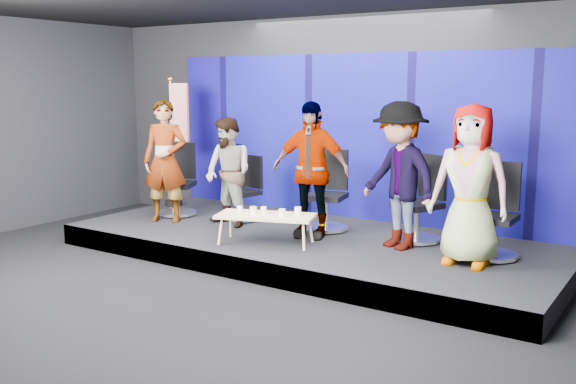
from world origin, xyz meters
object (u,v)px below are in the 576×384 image
object	(u,v)px
chair_a	(178,191)
flag_stand	(177,138)
panelist_b	(229,172)
chair_c	(327,204)
chair_d	(420,213)
mug_b	(253,211)
mug_c	(264,210)
panelist_c	(310,170)
panelist_a	(165,161)
mug_a	(240,209)
mug_e	(298,211)
panelist_e	(470,185)
coffee_table	(266,217)
panelist_d	(399,176)
chair_b	(245,199)
chair_e	(494,227)
mug_d	(282,213)

from	to	relation	value
chair_a	flag_stand	xyz separation A→B (m)	(-0.48, 0.52, 0.81)
panelist_b	chair_c	bearing A→B (deg)	35.87
chair_d	mug_b	distance (m)	2.28
mug_b	mug_c	xyz separation A→B (m)	(0.07, 0.13, -0.01)
chair_a	panelist_c	xyz separation A→B (m)	(2.61, -0.11, 0.57)
panelist_a	mug_a	world-z (taller)	panelist_a
chair_d	mug_e	distance (m)	1.69
mug_e	chair_c	bearing A→B (deg)	95.58
chair_a	panelist_a	world-z (taller)	panelist_a
chair_a	flag_stand	world-z (taller)	flag_stand
panelist_e	mug_b	size ratio (longest dim) A/B	17.69
coffee_table	mug_e	xyz separation A→B (m)	(0.37, 0.22, 0.08)
chair_d	mug_a	world-z (taller)	chair_d
chair_a	panelist_e	xyz separation A→B (m)	(4.91, -0.25, 0.57)
chair_a	panelist_c	bearing A→B (deg)	-27.41
chair_d	panelist_e	bearing A→B (deg)	-16.22
panelist_d	coffee_table	bearing A→B (deg)	-130.17
chair_a	mug_b	bearing A→B (deg)	-46.98
chair_b	mug_a	distance (m)	1.40
chair_e	flag_stand	size ratio (longest dim) A/B	0.53
panelist_d	panelist_b	bearing A→B (deg)	-152.00
panelist_c	chair_e	bearing A→B (deg)	-3.51
panelist_a	panelist_c	distance (m)	2.44
coffee_table	chair_e	bearing A→B (deg)	20.13
panelist_c	mug_e	bearing A→B (deg)	-91.01
chair_e	flag_stand	xyz separation A→B (m)	(-5.56, 0.29, 0.81)
chair_d	mug_c	distance (m)	2.14
panelist_a	mug_b	world-z (taller)	panelist_a
mug_b	panelist_a	bearing A→B (deg)	168.45
chair_a	mug_d	xyz separation A→B (m)	(2.58, -0.77, 0.07)
chair_d	mug_e	xyz separation A→B (m)	(-1.31, -1.06, 0.06)
mug_c	chair_b	bearing A→B (deg)	136.91
coffee_table	panelist_b	bearing A→B (deg)	152.27
chair_d	panelist_c	bearing A→B (deg)	-133.04
mug_a	flag_stand	world-z (taller)	flag_stand
chair_e	mug_a	distance (m)	3.31
panelist_e	coffee_table	distance (m)	2.71
chair_d	chair_b	bearing A→B (deg)	-152.19
panelist_a	mug_c	world-z (taller)	panelist_a
mug_b	chair_d	bearing A→B (deg)	37.20
panelist_d	mug_b	xyz separation A→B (m)	(-1.71, -0.88, -0.50)
chair_b	chair_d	bearing A→B (deg)	15.93
coffee_table	panelist_e	bearing A→B (deg)	11.59
panelist_b	mug_d	world-z (taller)	panelist_b
panelist_a	panelist_d	world-z (taller)	panelist_d
chair_b	flag_stand	world-z (taller)	flag_stand
chair_e	mug_e	bearing A→B (deg)	-161.97
panelist_e	mug_e	size ratio (longest dim) A/B	18.35
panelist_d	panelist_e	world-z (taller)	panelist_e
panelist_c	panelist_d	bearing A→B (deg)	-6.51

